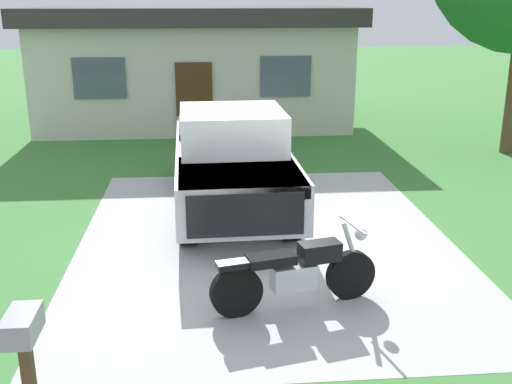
# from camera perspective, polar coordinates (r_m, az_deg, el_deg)

# --- Properties ---
(ground_plane) EXTENTS (80.00, 80.00, 0.00)m
(ground_plane) POSITION_cam_1_polar(r_m,az_deg,el_deg) (9.96, 0.91, -4.56)
(ground_plane) COLOR #42813C
(driveway_pad) EXTENTS (5.99, 7.72, 0.01)m
(driveway_pad) POSITION_cam_1_polar(r_m,az_deg,el_deg) (9.96, 0.91, -4.55)
(driveway_pad) COLOR #BDBDBD
(driveway_pad) RESTS_ON ground
(motorcycle) EXTENTS (2.18, 0.86, 1.09)m
(motorcycle) POSITION_cam_1_polar(r_m,az_deg,el_deg) (7.76, 3.80, -7.52)
(motorcycle) COLOR black
(motorcycle) RESTS_ON ground
(pickup_truck) EXTENTS (2.17, 5.68, 1.90)m
(pickup_truck) POSITION_cam_1_polar(r_m,az_deg,el_deg) (11.42, -2.39, 3.39)
(pickup_truck) COLOR black
(pickup_truck) RESTS_ON ground
(mailbox) EXTENTS (0.26, 0.48, 1.26)m
(mailbox) POSITION_cam_1_polar(r_m,az_deg,el_deg) (5.69, -20.82, -13.04)
(mailbox) COLOR #4C3823
(mailbox) RESTS_ON ground
(neighbor_house) EXTENTS (9.60, 5.60, 3.50)m
(neighbor_house) POSITION_cam_1_polar(r_m,az_deg,el_deg) (19.46, -5.75, 11.78)
(neighbor_house) COLOR beige
(neighbor_house) RESTS_ON ground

